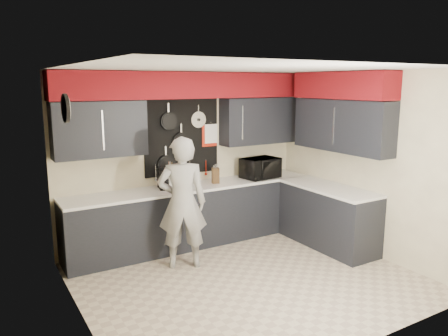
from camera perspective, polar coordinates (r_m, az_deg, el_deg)
ground at (r=5.70m, az=3.00°, el=-14.25°), size 4.00×4.00×0.00m
back_wall_assembly at (r=6.56m, az=-4.61°, el=7.31°), size 4.00×0.36×2.60m
right_wall_assembly at (r=6.58m, az=15.49°, el=6.37°), size 0.36×3.50×2.60m
left_wall_assembly at (r=4.51m, az=-18.53°, el=-3.63°), size 0.05×3.50×2.60m
base_cabinets at (r=6.67m, az=1.13°, el=-6.19°), size 3.95×2.20×0.92m
microwave at (r=7.07m, az=4.76°, el=-0.01°), size 0.63×0.47×0.33m
knife_block at (r=6.69m, az=-1.12°, el=-1.00°), size 0.14×0.14×0.24m
utensil_crock at (r=6.43m, az=-6.97°, el=-1.84°), size 0.14×0.14×0.18m
coffee_maker at (r=6.38m, az=-7.81°, el=-1.31°), size 0.22×0.25×0.31m
person at (r=5.78m, az=-5.47°, el=-4.56°), size 0.76×0.64×1.77m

